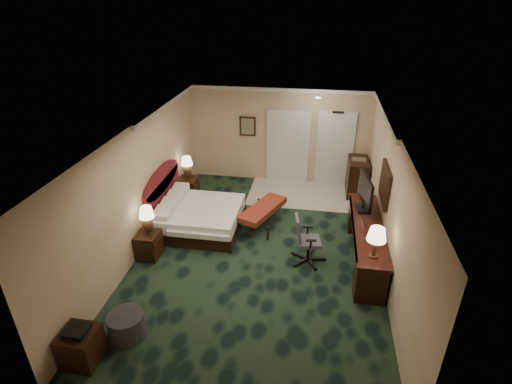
% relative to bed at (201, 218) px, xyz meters
% --- Properties ---
extents(floor, '(5.00, 7.50, 0.00)m').
position_rel_bed_xyz_m(floor, '(1.49, -0.77, -0.29)').
color(floor, black).
rests_on(floor, ground).
extents(ceiling, '(5.00, 7.50, 0.00)m').
position_rel_bed_xyz_m(ceiling, '(1.49, -0.77, 2.41)').
color(ceiling, silver).
rests_on(ceiling, wall_back).
extents(wall_back, '(5.00, 0.00, 2.70)m').
position_rel_bed_xyz_m(wall_back, '(1.49, 2.98, 1.06)').
color(wall_back, tan).
rests_on(wall_back, ground).
extents(wall_front, '(5.00, 0.00, 2.70)m').
position_rel_bed_xyz_m(wall_front, '(1.49, -4.52, 1.06)').
color(wall_front, tan).
rests_on(wall_front, ground).
extents(wall_left, '(0.00, 7.50, 2.70)m').
position_rel_bed_xyz_m(wall_left, '(-1.01, -0.77, 1.06)').
color(wall_left, tan).
rests_on(wall_left, ground).
extents(wall_right, '(0.00, 7.50, 2.70)m').
position_rel_bed_xyz_m(wall_right, '(3.99, -0.77, 1.06)').
color(wall_right, tan).
rests_on(wall_right, ground).
extents(crown_molding, '(5.00, 7.50, 0.10)m').
position_rel_bed_xyz_m(crown_molding, '(1.49, -0.77, 2.36)').
color(crown_molding, silver).
rests_on(crown_molding, wall_back).
extents(tile_patch, '(3.20, 1.70, 0.01)m').
position_rel_bed_xyz_m(tile_patch, '(2.39, 2.13, -0.28)').
color(tile_patch, beige).
rests_on(tile_patch, ground).
extents(headboard, '(0.12, 2.00, 1.40)m').
position_rel_bed_xyz_m(headboard, '(-0.95, 0.23, 0.41)').
color(headboard, '#470E11').
rests_on(headboard, ground).
extents(entry_door, '(1.02, 0.06, 2.18)m').
position_rel_bed_xyz_m(entry_door, '(3.04, 2.95, 0.76)').
color(entry_door, silver).
rests_on(entry_door, ground).
extents(closet_doors, '(1.20, 0.06, 2.10)m').
position_rel_bed_xyz_m(closet_doors, '(1.74, 2.94, 0.76)').
color(closet_doors, beige).
rests_on(closet_doors, ground).
extents(wall_art, '(0.45, 0.06, 0.55)m').
position_rel_bed_xyz_m(wall_art, '(0.59, 2.94, 1.31)').
color(wall_art, '#486058').
rests_on(wall_art, wall_back).
extents(wall_mirror, '(0.05, 0.95, 0.75)m').
position_rel_bed_xyz_m(wall_mirror, '(3.95, -0.17, 1.26)').
color(wall_mirror, white).
rests_on(wall_mirror, wall_right).
extents(bed, '(1.82, 1.69, 0.58)m').
position_rel_bed_xyz_m(bed, '(0.00, 0.00, 0.00)').
color(bed, white).
rests_on(bed, ground).
extents(nightstand_near, '(0.44, 0.51, 0.55)m').
position_rel_bed_xyz_m(nightstand_near, '(-0.77, -1.21, -0.01)').
color(nightstand_near, black).
rests_on(nightstand_near, ground).
extents(nightstand_far, '(0.46, 0.52, 0.57)m').
position_rel_bed_xyz_m(nightstand_far, '(-0.76, 1.46, -0.00)').
color(nightstand_far, black).
rests_on(nightstand_far, ground).
extents(lamp_near, '(0.35, 0.35, 0.60)m').
position_rel_bed_xyz_m(lamp_near, '(-0.75, -1.16, 0.56)').
color(lamp_near, black).
rests_on(lamp_near, nightstand_near).
extents(lamp_far, '(0.38, 0.38, 0.59)m').
position_rel_bed_xyz_m(lamp_far, '(-0.77, 1.52, 0.58)').
color(lamp_far, black).
rests_on(lamp_far, nightstand_far).
extents(bed_bench, '(1.03, 1.53, 0.49)m').
position_rel_bed_xyz_m(bed_bench, '(1.40, 0.41, -0.04)').
color(bed_bench, maroon).
rests_on(bed_bench, ground).
extents(ottoman, '(0.77, 0.77, 0.43)m').
position_rel_bed_xyz_m(ottoman, '(-0.27, -3.32, -0.08)').
color(ottoman, '#343435').
rests_on(ottoman, ground).
extents(side_table, '(0.52, 0.52, 0.56)m').
position_rel_bed_xyz_m(side_table, '(-0.72, -3.89, -0.01)').
color(side_table, black).
rests_on(side_table, ground).
extents(desk, '(0.61, 2.82, 0.81)m').
position_rel_bed_xyz_m(desk, '(3.67, -0.60, 0.12)').
color(desk, black).
rests_on(desk, ground).
extents(tv, '(0.23, 1.00, 0.78)m').
position_rel_bed_xyz_m(tv, '(3.62, 0.06, 0.91)').
color(tv, black).
rests_on(tv, desk).
extents(desk_lamp, '(0.42, 0.42, 0.59)m').
position_rel_bed_xyz_m(desk_lamp, '(3.68, -1.64, 0.82)').
color(desk_lamp, black).
rests_on(desk_lamp, desk).
extents(desk_chair, '(0.70, 0.67, 1.05)m').
position_rel_bed_xyz_m(desk_chair, '(2.53, -0.85, 0.24)').
color(desk_chair, '#484853').
rests_on(desk_chair, ground).
extents(minibar, '(0.52, 0.94, 0.99)m').
position_rel_bed_xyz_m(minibar, '(3.68, 2.43, 0.21)').
color(minibar, black).
rests_on(minibar, ground).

